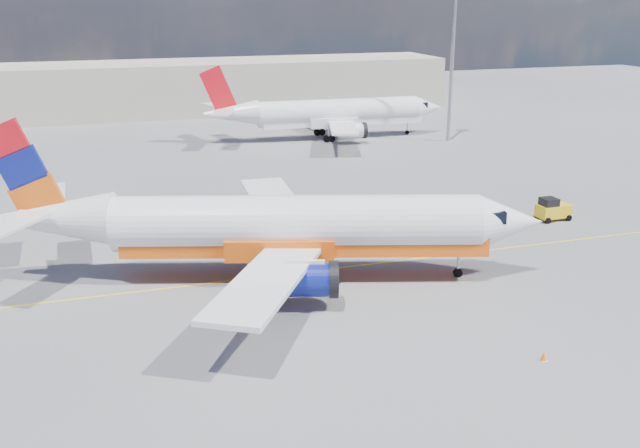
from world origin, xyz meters
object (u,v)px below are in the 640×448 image
object	(u,v)px
second_jet	(331,113)
gse_tug	(553,209)
main_jet	(279,227)
traffic_cone	(544,356)

from	to	relation	value
second_jet	gse_tug	bearing A→B (deg)	-78.05
main_jet	gse_tug	xyz separation A→B (m)	(25.24, 5.55, -2.74)
traffic_cone	gse_tug	bearing A→B (deg)	54.16
main_jet	gse_tug	size ratio (longest dim) A/B	12.85
main_jet	traffic_cone	world-z (taller)	main_jet
gse_tug	traffic_cone	size ratio (longest dim) A/B	5.54
main_jet	traffic_cone	size ratio (longest dim) A/B	71.19
main_jet	gse_tug	distance (m)	25.98
gse_tug	traffic_cone	xyz separation A→B (m)	(-14.97, -20.73, -0.68)
main_jet	gse_tug	world-z (taller)	main_jet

